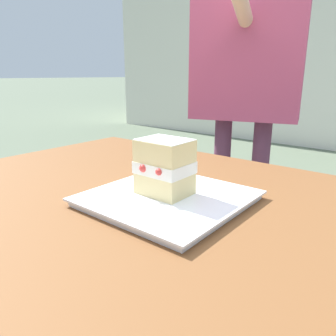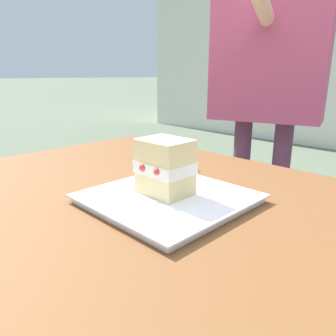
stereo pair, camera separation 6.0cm
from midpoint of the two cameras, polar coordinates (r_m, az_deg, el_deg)
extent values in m
cylinder|color=brown|center=(1.34, -10.39, -10.72)|extent=(0.07, 0.07, 0.65)
cube|color=brown|center=(0.62, -8.91, -8.58)|extent=(1.12, 0.90, 0.04)
cube|color=white|center=(0.62, -2.78, -5.59)|extent=(0.26, 0.26, 0.01)
cube|color=white|center=(0.62, -2.79, -4.91)|extent=(0.28, 0.28, 0.00)
cube|color=#EAD18C|center=(0.62, -3.36, -2.72)|extent=(0.09, 0.08, 0.04)
cube|color=white|center=(0.61, -3.41, 0.09)|extent=(0.10, 0.08, 0.02)
sphere|color=red|center=(0.60, -7.22, -0.05)|extent=(0.02, 0.02, 0.02)
sphere|color=red|center=(0.57, -4.64, -0.73)|extent=(0.01, 0.01, 0.01)
sphere|color=red|center=(0.58, -4.74, -0.58)|extent=(0.01, 0.01, 0.01)
cube|color=#EAD18C|center=(0.60, -3.46, 2.99)|extent=(0.09, 0.08, 0.04)
cube|color=white|center=(0.60, -3.49, 4.96)|extent=(0.09, 0.07, 0.00)
cylinder|color=silver|center=(0.87, -1.85, 0.60)|extent=(0.14, 0.01, 0.01)
cube|color=silver|center=(0.93, -5.72, 1.52)|extent=(0.03, 0.02, 0.01)
cylinder|color=#5D3049|center=(1.44, 7.93, -6.27)|extent=(0.07, 0.07, 0.75)
cylinder|color=#5D3049|center=(1.42, 14.12, -7.09)|extent=(0.07, 0.07, 0.75)
cube|color=#B7476B|center=(1.32, 12.57, 19.99)|extent=(0.44, 0.28, 0.53)
cube|color=silver|center=(6.28, 24.80, 19.46)|extent=(5.85, 3.32, 2.87)
camera|label=1|loc=(0.03, -92.86, -0.83)|focal=34.67mm
camera|label=2|loc=(0.03, 87.14, 0.83)|focal=34.67mm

